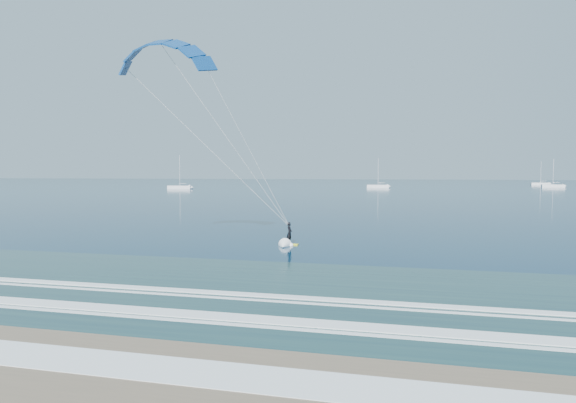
# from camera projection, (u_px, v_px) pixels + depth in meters

# --- Properties ---
(ground) EXTENTS (900.00, 900.00, 0.00)m
(ground) POSITION_uv_depth(u_px,v_px,m) (154.00, 364.00, 16.38)
(ground) COLOR #082C45
(ground) RESTS_ON ground
(kitesurfer_rig) EXTENTS (14.34, 9.14, 17.28)m
(kitesurfer_rig) POSITION_uv_depth(u_px,v_px,m) (226.00, 138.00, 40.55)
(kitesurfer_rig) COLOR yellow
(kitesurfer_rig) RESTS_ON ground
(sailboat_0) EXTENTS (9.34, 2.40, 12.62)m
(sailboat_0) POSITION_uv_depth(u_px,v_px,m) (180.00, 187.00, 193.46)
(sailboat_0) COLOR silver
(sailboat_0) RESTS_ON ground
(sailboat_1) EXTENTS (8.69, 2.40, 12.06)m
(sailboat_1) POSITION_uv_depth(u_px,v_px,m) (378.00, 186.00, 206.86)
(sailboat_1) COLOR silver
(sailboat_1) RESTS_ON ground
(sailboat_2) EXTENTS (8.63, 2.40, 11.75)m
(sailboat_2) POSITION_uv_depth(u_px,v_px,m) (541.00, 184.00, 251.34)
(sailboat_2) COLOR silver
(sailboat_2) RESTS_ON ground
(sailboat_3) EXTENTS (8.65, 2.40, 11.81)m
(sailboat_3) POSITION_uv_depth(u_px,v_px,m) (553.00, 186.00, 211.62)
(sailboat_3) COLOR silver
(sailboat_3) RESTS_ON ground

